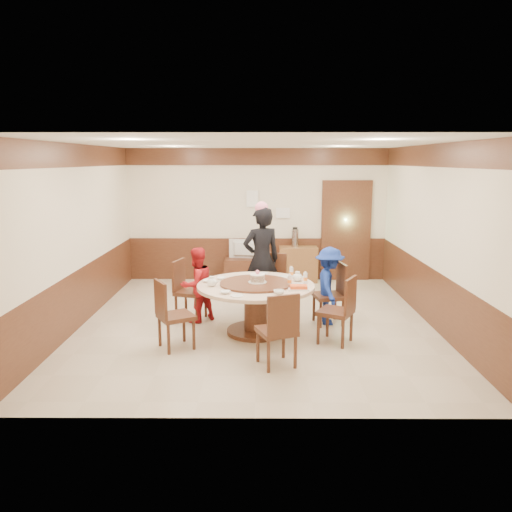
{
  "coord_description": "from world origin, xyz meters",
  "views": [
    {
      "loc": [
        0.04,
        -7.62,
        2.55
      ],
      "look_at": [
        -0.0,
        -0.07,
        1.1
      ],
      "focal_mm": 35.0,
      "sensor_mm": 36.0,
      "label": 1
    }
  ],
  "objects_px": {
    "banquet_table": "(256,299)",
    "birthday_cake": "(257,278)",
    "tv_stand": "(245,270)",
    "person_blue": "(329,286)",
    "television": "(245,249)",
    "person_standing": "(261,260)",
    "person_red": "(197,285)",
    "side_cabinet": "(298,264)",
    "shrimp_platter": "(299,288)",
    "thermos": "(295,238)"
  },
  "relations": [
    {
      "from": "shrimp_platter",
      "to": "person_standing",
      "type": "bearing_deg",
      "value": 110.13
    },
    {
      "from": "birthday_cake",
      "to": "person_blue",
      "type": "bearing_deg",
      "value": 22.0
    },
    {
      "from": "shrimp_platter",
      "to": "banquet_table",
      "type": "bearing_deg",
      "value": 154.1
    },
    {
      "from": "person_red",
      "to": "television",
      "type": "relative_size",
      "value": 1.71
    },
    {
      "from": "person_standing",
      "to": "side_cabinet",
      "type": "xyz_separation_m",
      "value": [
        0.8,
        2.13,
        -0.52
      ]
    },
    {
      "from": "tv_stand",
      "to": "person_blue",
      "type": "bearing_deg",
      "value": -63.05
    },
    {
      "from": "birthday_cake",
      "to": "tv_stand",
      "type": "distance_m",
      "value": 3.28
    },
    {
      "from": "person_red",
      "to": "thermos",
      "type": "relative_size",
      "value": 3.17
    },
    {
      "from": "birthday_cake",
      "to": "shrimp_platter",
      "type": "height_order",
      "value": "birthday_cake"
    },
    {
      "from": "banquet_table",
      "to": "birthday_cake",
      "type": "relative_size",
      "value": 6.41
    },
    {
      "from": "person_blue",
      "to": "tv_stand",
      "type": "height_order",
      "value": "person_blue"
    },
    {
      "from": "person_standing",
      "to": "shrimp_platter",
      "type": "relative_size",
      "value": 5.97
    },
    {
      "from": "banquet_table",
      "to": "tv_stand",
      "type": "height_order",
      "value": "banquet_table"
    },
    {
      "from": "side_cabinet",
      "to": "shrimp_platter",
      "type": "bearing_deg",
      "value": -94.44
    },
    {
      "from": "banquet_table",
      "to": "television",
      "type": "height_order",
      "value": "television"
    },
    {
      "from": "banquet_table",
      "to": "person_blue",
      "type": "relative_size",
      "value": 1.42
    },
    {
      "from": "person_standing",
      "to": "television",
      "type": "xyz_separation_m",
      "value": [
        -0.34,
        2.1,
        -0.19
      ]
    },
    {
      "from": "person_red",
      "to": "person_blue",
      "type": "bearing_deg",
      "value": 134.31
    },
    {
      "from": "person_blue",
      "to": "tv_stand",
      "type": "bearing_deg",
      "value": 29.37
    },
    {
      "from": "person_red",
      "to": "birthday_cake",
      "type": "distance_m",
      "value": 1.14
    },
    {
      "from": "person_red",
      "to": "person_blue",
      "type": "height_order",
      "value": "person_blue"
    },
    {
      "from": "birthday_cake",
      "to": "person_red",
      "type": "bearing_deg",
      "value": 150.41
    },
    {
      "from": "birthday_cake",
      "to": "television",
      "type": "bearing_deg",
      "value": 94.9
    },
    {
      "from": "person_blue",
      "to": "television",
      "type": "height_order",
      "value": "person_blue"
    },
    {
      "from": "birthday_cake",
      "to": "thermos",
      "type": "height_order",
      "value": "thermos"
    },
    {
      "from": "person_red",
      "to": "television",
      "type": "height_order",
      "value": "person_red"
    },
    {
      "from": "person_blue",
      "to": "tv_stand",
      "type": "relative_size",
      "value": 1.44
    },
    {
      "from": "person_blue",
      "to": "thermos",
      "type": "relative_size",
      "value": 3.23
    },
    {
      "from": "person_standing",
      "to": "person_red",
      "type": "relative_size",
      "value": 1.49
    },
    {
      "from": "person_standing",
      "to": "birthday_cake",
      "type": "xyz_separation_m",
      "value": [
        -0.06,
        -1.12,
        -0.05
      ]
    },
    {
      "from": "birthday_cake",
      "to": "shrimp_platter",
      "type": "distance_m",
      "value": 0.66
    },
    {
      "from": "person_blue",
      "to": "birthday_cake",
      "type": "xyz_separation_m",
      "value": [
        -1.13,
        -0.46,
        0.23
      ]
    },
    {
      "from": "person_standing",
      "to": "television",
      "type": "distance_m",
      "value": 2.13
    },
    {
      "from": "person_standing",
      "to": "person_red",
      "type": "xyz_separation_m",
      "value": [
        -1.03,
        -0.57,
        -0.29
      ]
    },
    {
      "from": "banquet_table",
      "to": "television",
      "type": "bearing_deg",
      "value": 94.47
    },
    {
      "from": "birthday_cake",
      "to": "thermos",
      "type": "bearing_deg",
      "value": 76.45
    },
    {
      "from": "person_blue",
      "to": "person_standing",
      "type": "bearing_deg",
      "value": 60.41
    },
    {
      "from": "tv_stand",
      "to": "television",
      "type": "height_order",
      "value": "television"
    },
    {
      "from": "side_cabinet",
      "to": "thermos",
      "type": "xyz_separation_m",
      "value": [
        -0.08,
        0.0,
        0.56
      ]
    },
    {
      "from": "banquet_table",
      "to": "thermos",
      "type": "distance_m",
      "value": 3.37
    },
    {
      "from": "banquet_table",
      "to": "birthday_cake",
      "type": "xyz_separation_m",
      "value": [
        0.02,
        0.0,
        0.31
      ]
    },
    {
      "from": "banquet_table",
      "to": "person_blue",
      "type": "xyz_separation_m",
      "value": [
        1.15,
        0.46,
        0.08
      ]
    },
    {
      "from": "person_red",
      "to": "thermos",
      "type": "height_order",
      "value": "person_red"
    },
    {
      "from": "person_standing",
      "to": "thermos",
      "type": "height_order",
      "value": "person_standing"
    },
    {
      "from": "person_blue",
      "to": "side_cabinet",
      "type": "bearing_deg",
      "value": 7.93
    },
    {
      "from": "shrimp_platter",
      "to": "birthday_cake",
      "type": "bearing_deg",
      "value": 153.06
    },
    {
      "from": "birthday_cake",
      "to": "television",
      "type": "xyz_separation_m",
      "value": [
        -0.28,
        3.22,
        -0.14
      ]
    },
    {
      "from": "banquet_table",
      "to": "side_cabinet",
      "type": "bearing_deg",
      "value": 74.8
    },
    {
      "from": "person_blue",
      "to": "television",
      "type": "distance_m",
      "value": 3.1
    },
    {
      "from": "person_standing",
      "to": "shrimp_platter",
      "type": "distance_m",
      "value": 1.52
    }
  ]
}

